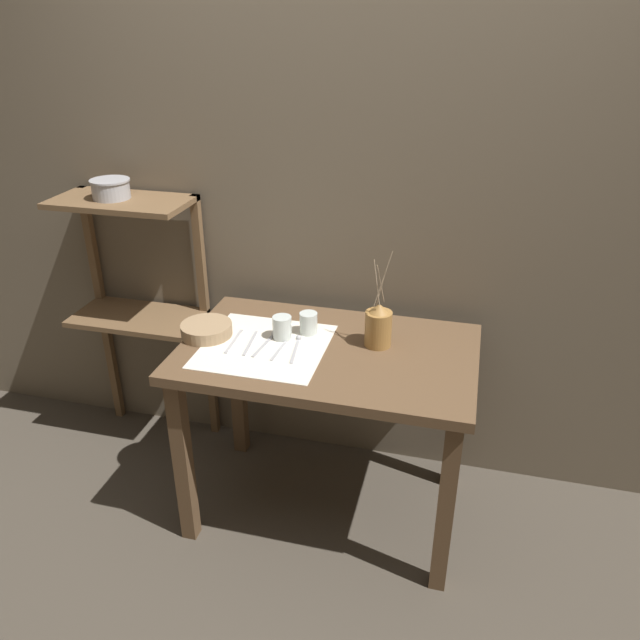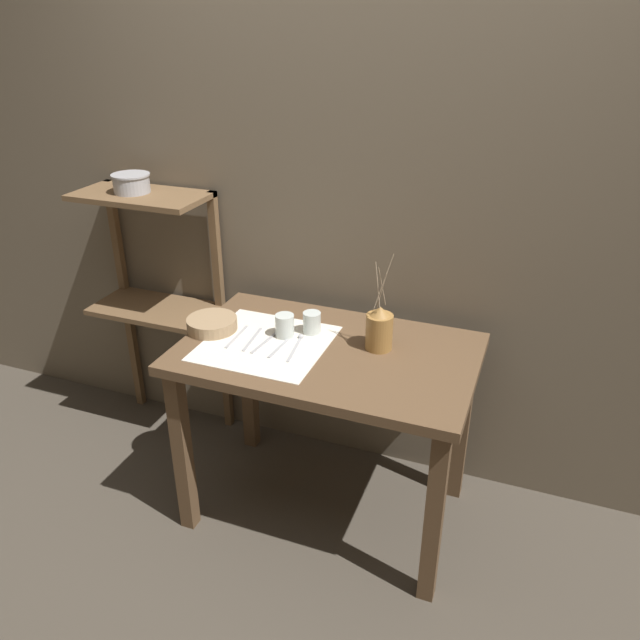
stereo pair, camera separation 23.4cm
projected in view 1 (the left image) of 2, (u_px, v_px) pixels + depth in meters
ground_plane at (327, 506)px, 2.74m from camera, size 12.00×12.00×0.00m
stone_wall_back at (355, 212)px, 2.61m from camera, size 7.00×0.06×2.40m
wooden_table at (327, 376)px, 2.44m from camera, size 1.13×0.71×0.80m
wooden_shelf_unit at (137, 278)px, 2.83m from camera, size 0.59×0.31×1.24m
linen_cloth at (265, 346)px, 2.40m from camera, size 0.47×0.47×0.00m
pitcher_with_flowers at (378, 326)px, 2.38m from camera, size 0.10×0.10×0.38m
wooden_bowl at (207, 330)px, 2.47m from camera, size 0.20×0.20×0.05m
glass_tumbler_near at (282, 328)px, 2.44m from camera, size 0.08×0.08×0.09m
glass_tumbler_far at (308, 323)px, 2.48m from camera, size 0.07×0.07×0.09m
fork_outer at (234, 341)px, 2.43m from camera, size 0.02×0.19×0.00m
knife_center at (250, 343)px, 2.42m from camera, size 0.03×0.19×0.00m
spoon_outer at (270, 338)px, 2.45m from camera, size 0.04×0.20×0.02m
fork_inner at (281, 348)px, 2.38m from camera, size 0.02×0.19×0.00m
spoon_inner at (297, 343)px, 2.41m from camera, size 0.04×0.20×0.02m
metal_pot_large at (111, 188)px, 2.62m from camera, size 0.17×0.17×0.08m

